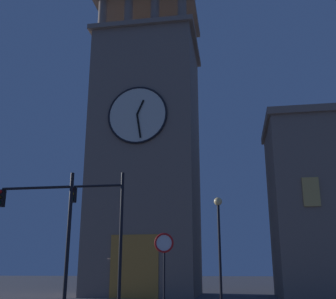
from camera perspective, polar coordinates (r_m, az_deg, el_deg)
ground_plane at (r=29.13m, az=-5.39°, el=-19.73°), size 200.00×200.00×0.00m
clocktower at (r=32.41m, az=-2.89°, el=-0.62°), size 8.26×7.68×25.46m
traffic_signal_near at (r=20.61m, az=-8.57°, el=-9.66°), size 2.72×0.41×6.43m
traffic_signal_mid at (r=18.68m, az=-16.58°, el=-9.40°), size 3.44×0.41×5.85m
street_lamp at (r=22.24m, az=7.08°, el=-10.92°), size 0.44×0.44×5.51m
no_horn_sign at (r=16.72m, az=-0.55°, el=-13.78°), size 0.78×0.14×3.17m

